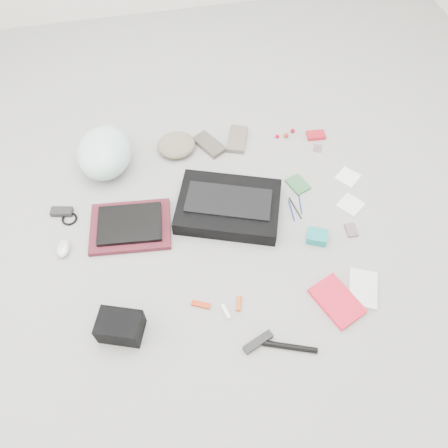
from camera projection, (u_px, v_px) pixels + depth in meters
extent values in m
plane|color=gray|center=(224.00, 230.00, 2.15)|extent=(4.00, 4.00, 0.00)
cube|color=black|center=(228.00, 206.00, 2.18)|extent=(0.59, 0.50, 0.08)
cube|color=black|center=(229.00, 201.00, 2.14)|extent=(0.46, 0.32, 0.01)
cube|color=#591A25|center=(131.00, 226.00, 2.14)|extent=(0.42, 0.33, 0.03)
cube|color=black|center=(130.00, 224.00, 2.12)|extent=(0.33, 0.25, 0.02)
ellipsoid|color=silver|center=(104.00, 152.00, 2.29)|extent=(0.34, 0.39, 0.21)
ellipsoid|color=#7C6F59|center=(176.00, 145.00, 2.42)|extent=(0.23, 0.22, 0.07)
cube|color=#534C44|center=(209.00, 145.00, 2.45)|extent=(0.18, 0.21, 0.03)
cube|color=#6E6357|center=(237.00, 139.00, 2.48)|extent=(0.16, 0.22, 0.03)
cube|color=black|center=(62.00, 212.00, 2.19)|extent=(0.11, 0.07, 0.03)
torus|color=black|center=(70.00, 219.00, 2.18)|extent=(0.10, 0.10, 0.01)
ellipsoid|color=silver|center=(63.00, 248.00, 2.07)|extent=(0.08, 0.11, 0.04)
cube|color=black|center=(120.00, 327.00, 1.81)|extent=(0.21, 0.18, 0.12)
cube|color=red|center=(201.00, 305.00, 1.92)|extent=(0.09, 0.06, 0.01)
cylinder|color=white|center=(226.00, 312.00, 1.90)|extent=(0.04, 0.07, 0.02)
cylinder|color=#CF5515|center=(239.00, 303.00, 1.92)|extent=(0.04, 0.07, 0.02)
cube|color=black|center=(258.00, 342.00, 1.82)|extent=(0.14, 0.08, 0.03)
cylinder|color=black|center=(285.00, 346.00, 1.81)|extent=(0.26, 0.12, 0.02)
cube|color=red|center=(337.00, 301.00, 1.92)|extent=(0.22, 0.27, 0.02)
cube|color=silver|center=(363.00, 289.00, 1.96)|extent=(0.19, 0.22, 0.02)
cube|color=#31683B|center=(298.00, 184.00, 2.30)|extent=(0.12, 0.14, 0.01)
cylinder|color=navy|center=(292.00, 211.00, 2.21)|extent=(0.01, 0.13, 0.01)
cylinder|color=black|center=(295.00, 208.00, 2.22)|extent=(0.03, 0.14, 0.01)
cylinder|color=navy|center=(300.00, 204.00, 2.23)|extent=(0.03, 0.12, 0.01)
cube|color=teal|center=(317.00, 237.00, 2.10)|extent=(0.12, 0.11, 0.05)
cube|color=slate|center=(351.00, 230.00, 2.14)|extent=(0.06, 0.08, 0.01)
cube|color=white|center=(348.00, 177.00, 2.33)|extent=(0.15, 0.15, 0.01)
cube|color=white|center=(351.00, 205.00, 2.23)|extent=(0.15, 0.15, 0.01)
sphere|color=#C4001C|center=(277.00, 136.00, 2.49)|extent=(0.03, 0.03, 0.02)
sphere|color=#AF261D|center=(286.00, 135.00, 2.49)|extent=(0.03, 0.03, 0.03)
sphere|color=#A20215|center=(293.00, 131.00, 2.52)|extent=(0.03, 0.03, 0.02)
cube|color=red|center=(316.00, 135.00, 2.50)|extent=(0.11, 0.07, 0.02)
cube|color=slate|center=(317.00, 148.00, 2.45)|extent=(0.07, 0.07, 0.00)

